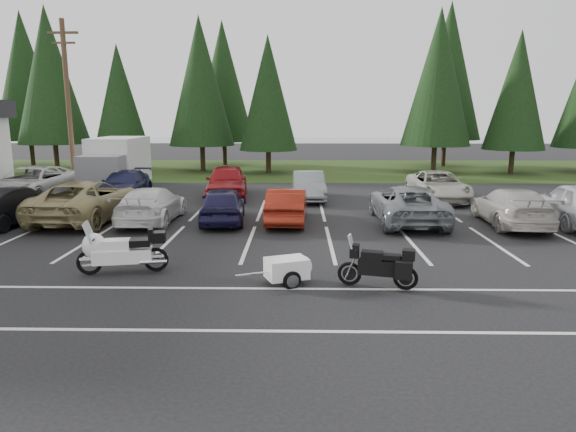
{
  "coord_description": "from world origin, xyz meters",
  "views": [
    {
      "loc": [
        2.12,
        -15.43,
        4.19
      ],
      "look_at": [
        1.83,
        -0.5,
        1.22
      ],
      "focal_mm": 32.0,
      "sensor_mm": 36.0,
      "label": 1
    }
  ],
  "objects_px": {
    "car_near_1": "(8,205)",
    "car_far_1": "(124,185)",
    "car_near_2": "(87,200)",
    "adventure_motorcycle": "(378,262)",
    "car_near_5": "(287,205)",
    "car_far_3": "(309,186)",
    "car_near_7": "(512,207)",
    "car_near_3": "(152,205)",
    "touring_motorcycle": "(122,247)",
    "car_near_6": "(407,204)",
    "car_near_4": "(223,205)",
    "box_truck": "(113,165)",
    "car_far_4": "(438,186)",
    "car_far_0": "(32,183)",
    "cargo_trailer": "(287,271)",
    "car_far_2": "(227,182)",
    "utility_pole": "(68,104)"
  },
  "relations": [
    {
      "from": "car_near_5",
      "to": "adventure_motorcycle",
      "type": "relative_size",
      "value": 1.92
    },
    {
      "from": "car_near_2",
      "to": "touring_motorcycle",
      "type": "relative_size",
      "value": 2.24
    },
    {
      "from": "car_near_2",
      "to": "car_far_3",
      "type": "height_order",
      "value": "car_near_2"
    },
    {
      "from": "car_near_1",
      "to": "car_far_4",
      "type": "height_order",
      "value": "car_near_1"
    },
    {
      "from": "car_far_0",
      "to": "car_near_3",
      "type": "bearing_deg",
      "value": -30.04
    },
    {
      "from": "car_far_3",
      "to": "car_near_7",
      "type": "bearing_deg",
      "value": -39.8
    },
    {
      "from": "car_far_0",
      "to": "car_far_2",
      "type": "xyz_separation_m",
      "value": [
        9.55,
        0.76,
        0.01
      ]
    },
    {
      "from": "car_near_1",
      "to": "car_far_1",
      "type": "relative_size",
      "value": 0.97
    },
    {
      "from": "car_far_0",
      "to": "car_far_1",
      "type": "bearing_deg",
      "value": 12.14
    },
    {
      "from": "car_near_1",
      "to": "car_far_2",
      "type": "xyz_separation_m",
      "value": [
        7.53,
        6.58,
        0.08
      ]
    },
    {
      "from": "box_truck",
      "to": "car_near_5",
      "type": "relative_size",
      "value": 1.35
    },
    {
      "from": "car_far_4",
      "to": "cargo_trailer",
      "type": "relative_size",
      "value": 3.51
    },
    {
      "from": "car_near_5",
      "to": "car_far_1",
      "type": "bearing_deg",
      "value": -32.31
    },
    {
      "from": "car_near_3",
      "to": "car_far_0",
      "type": "xyz_separation_m",
      "value": [
        -7.39,
        5.2,
        0.13
      ]
    },
    {
      "from": "car_far_0",
      "to": "touring_motorcycle",
      "type": "distance_m",
      "value": 14.56
    },
    {
      "from": "car_near_5",
      "to": "car_near_6",
      "type": "relative_size",
      "value": 0.79
    },
    {
      "from": "touring_motorcycle",
      "to": "utility_pole",
      "type": "bearing_deg",
      "value": 106.48
    },
    {
      "from": "car_near_2",
      "to": "car_near_5",
      "type": "height_order",
      "value": "car_near_2"
    },
    {
      "from": "utility_pole",
      "to": "car_near_7",
      "type": "xyz_separation_m",
      "value": [
        20.3,
        -8.02,
        -3.98
      ]
    },
    {
      "from": "utility_pole",
      "to": "cargo_trailer",
      "type": "height_order",
      "value": "utility_pole"
    },
    {
      "from": "car_near_2",
      "to": "adventure_motorcycle",
      "type": "bearing_deg",
      "value": 145.79
    },
    {
      "from": "utility_pole",
      "to": "car_near_5",
      "type": "bearing_deg",
      "value": -33.28
    },
    {
      "from": "car_far_1",
      "to": "adventure_motorcycle",
      "type": "bearing_deg",
      "value": -53.38
    },
    {
      "from": "car_near_4",
      "to": "car_near_6",
      "type": "xyz_separation_m",
      "value": [
        7.22,
        0.07,
        0.03
      ]
    },
    {
      "from": "touring_motorcycle",
      "to": "car_near_6",
      "type": "bearing_deg",
      "value": 25.83
    },
    {
      "from": "car_near_1",
      "to": "car_near_5",
      "type": "bearing_deg",
      "value": -172.16
    },
    {
      "from": "car_near_4",
      "to": "car_far_1",
      "type": "distance_m",
      "value": 8.17
    },
    {
      "from": "utility_pole",
      "to": "touring_motorcycle",
      "type": "relative_size",
      "value": 3.42
    },
    {
      "from": "car_near_1",
      "to": "car_far_0",
      "type": "bearing_deg",
      "value": -66.23
    },
    {
      "from": "car_near_2",
      "to": "adventure_motorcycle",
      "type": "distance_m",
      "value": 13.06
    },
    {
      "from": "car_near_7",
      "to": "car_far_4",
      "type": "relative_size",
      "value": 0.96
    },
    {
      "from": "car_near_3",
      "to": "cargo_trailer",
      "type": "xyz_separation_m",
      "value": [
        5.48,
        -7.45,
        -0.35
      ]
    },
    {
      "from": "car_far_3",
      "to": "car_far_2",
      "type": "bearing_deg",
      "value": 170.87
    },
    {
      "from": "utility_pole",
      "to": "cargo_trailer",
      "type": "distance_m",
      "value": 19.7
    },
    {
      "from": "utility_pole",
      "to": "car_near_6",
      "type": "relative_size",
      "value": 1.7
    },
    {
      "from": "car_near_3",
      "to": "car_near_6",
      "type": "relative_size",
      "value": 0.9
    },
    {
      "from": "car_near_2",
      "to": "car_far_1",
      "type": "bearing_deg",
      "value": -83.29
    },
    {
      "from": "car_near_2",
      "to": "cargo_trailer",
      "type": "height_order",
      "value": "car_near_2"
    },
    {
      "from": "car_near_1",
      "to": "car_near_2",
      "type": "bearing_deg",
      "value": -157.44
    },
    {
      "from": "car_near_5",
      "to": "cargo_trailer",
      "type": "xyz_separation_m",
      "value": [
        0.14,
        -7.43,
        -0.35
      ]
    },
    {
      "from": "car_near_3",
      "to": "touring_motorcycle",
      "type": "height_order",
      "value": "touring_motorcycle"
    },
    {
      "from": "car_near_6",
      "to": "car_far_1",
      "type": "bearing_deg",
      "value": -23.37
    },
    {
      "from": "car_far_3",
      "to": "car_far_4",
      "type": "distance_m",
      "value": 6.38
    },
    {
      "from": "car_near_7",
      "to": "car_far_1",
      "type": "height_order",
      "value": "car_near_7"
    },
    {
      "from": "car_near_2",
      "to": "touring_motorcycle",
      "type": "bearing_deg",
      "value": 121.76
    },
    {
      "from": "car_near_3",
      "to": "car_near_6",
      "type": "height_order",
      "value": "car_near_6"
    },
    {
      "from": "car_far_2",
      "to": "car_far_4",
      "type": "height_order",
      "value": "car_far_2"
    },
    {
      "from": "box_truck",
      "to": "cargo_trailer",
      "type": "bearing_deg",
      "value": -57.76
    },
    {
      "from": "car_near_7",
      "to": "car_far_3",
      "type": "distance_m",
      "value": 9.6
    },
    {
      "from": "car_far_0",
      "to": "car_far_3",
      "type": "distance_m",
      "value": 13.69
    }
  ]
}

